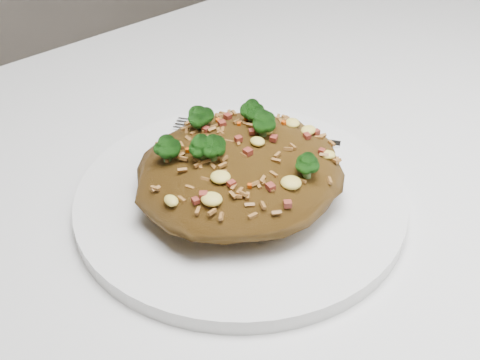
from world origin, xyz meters
The scene contains 4 objects.
dining_table centered at (0.00, 0.00, 0.66)m, with size 1.20×0.80×0.75m.
plate centered at (-0.11, 0.02, 0.76)m, with size 0.28×0.28×0.01m, color white.
fried_rice centered at (-0.11, 0.02, 0.80)m, with size 0.18×0.16×0.07m.
fork centered at (-0.04, 0.08, 0.77)m, with size 0.11×0.14×0.00m.
Camera 1 is at (-0.40, -0.32, 1.12)m, focal length 50.00 mm.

